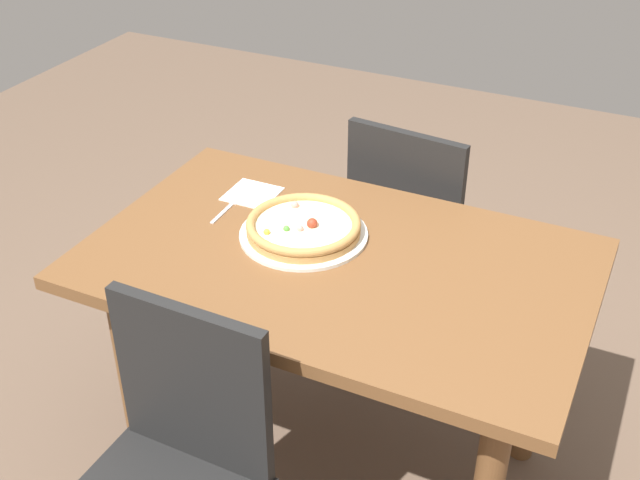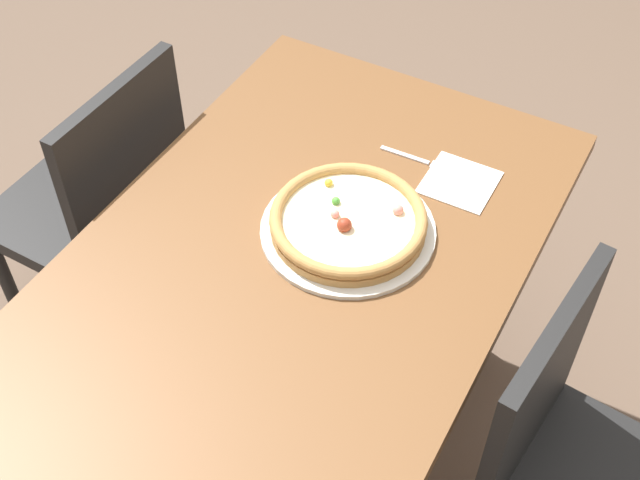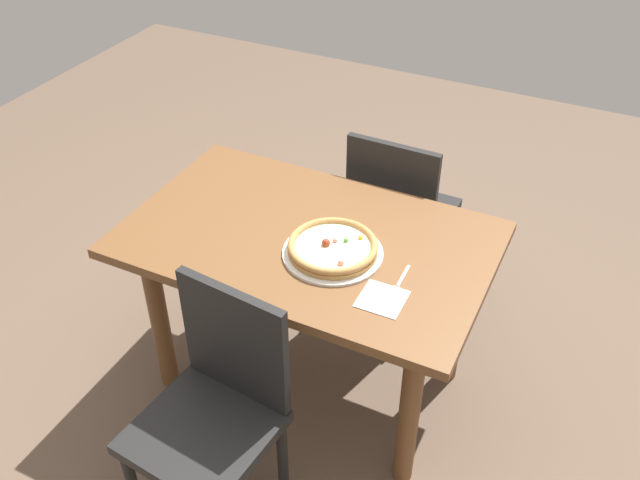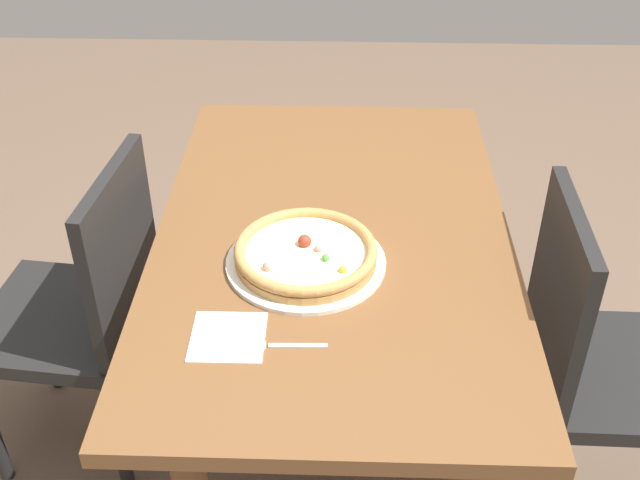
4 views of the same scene
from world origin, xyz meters
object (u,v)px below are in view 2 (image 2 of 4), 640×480
fork (423,161)px  napkin (460,182)px  pizza (348,221)px  chair_far (577,479)px  dining_table (293,302)px  chair_near (101,206)px  plate (348,230)px

fork → napkin: 0.09m
pizza → chair_far: bearing=76.2°
dining_table → chair_near: chair_near is taller
pizza → napkin: 0.27m
plate → dining_table: bearing=-24.6°
dining_table → napkin: size_ratio=9.08×
chair_far → chair_near: bearing=-90.4°
plate → fork: plate is taller
plate → pizza: 0.03m
plate → fork: bearing=169.9°
fork → pizza: bearing=-101.6°
chair_far → fork: 0.69m
dining_table → plate: plate is taller
chair_near → chair_far: bearing=-95.4°
chair_far → pizza: bearing=-97.8°
chair_near → napkin: chair_near is taller
chair_near → fork: (-0.25, 0.71, 0.26)m
chair_near → plate: 0.71m
dining_table → pizza: size_ratio=4.20×
chair_far → dining_table: bearing=-85.3°
chair_far → napkin: 0.61m
dining_table → pizza: (-0.12, 0.06, 0.15)m
chair_near → chair_far: (0.14, 1.22, 0.00)m
pizza → napkin: pizza is taller
chair_near → fork: 0.80m
dining_table → chair_near: bearing=-101.4°
chair_near → fork: chair_near is taller
plate → napkin: (-0.23, 0.14, -0.00)m
dining_table → chair_far: size_ratio=1.47×
dining_table → chair_near: (-0.12, -0.61, -0.14)m
plate → fork: size_ratio=2.05×
chair_near → dining_table: bearing=-100.4°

